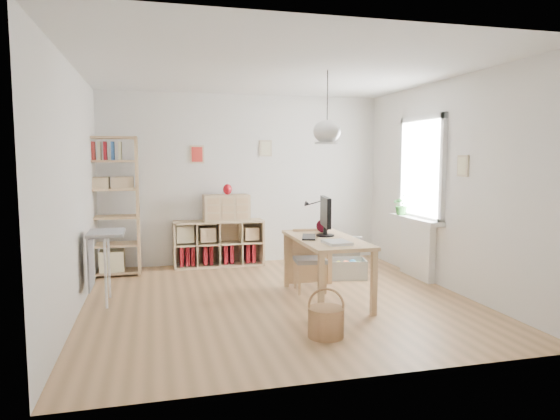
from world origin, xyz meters
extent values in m
plane|color=tan|center=(0.00, 0.00, 0.00)|extent=(4.50, 4.50, 0.00)
plane|color=white|center=(0.00, 2.25, 1.35)|extent=(4.50, 0.00, 4.50)
plane|color=white|center=(0.00, -2.25, 1.35)|extent=(4.50, 0.00, 4.50)
plane|color=white|center=(-2.25, 0.00, 1.35)|extent=(0.00, 4.50, 4.50)
plane|color=white|center=(2.25, 0.00, 1.35)|extent=(0.00, 4.50, 4.50)
plane|color=white|center=(0.00, 0.00, 2.70)|extent=(4.50, 4.50, 0.00)
cylinder|color=black|center=(0.55, -0.15, 2.36)|extent=(0.01, 0.01, 0.68)
ellipsoid|color=white|center=(0.55, -0.15, 2.00)|extent=(0.32, 0.32, 0.27)
cube|color=white|center=(2.23, 0.60, 1.55)|extent=(0.03, 1.00, 1.30)
cube|color=white|center=(2.21, 0.06, 1.55)|extent=(0.06, 0.08, 1.46)
cube|color=white|center=(2.21, 1.14, 1.55)|extent=(0.06, 0.08, 1.46)
cube|color=white|center=(2.21, 0.60, 2.24)|extent=(0.06, 1.16, 0.08)
cube|color=white|center=(2.21, 0.60, 0.86)|extent=(0.06, 1.16, 0.08)
cube|color=white|center=(2.19, 0.60, 0.40)|extent=(0.10, 0.80, 0.80)
cube|color=white|center=(2.14, 0.60, 0.83)|extent=(0.22, 1.20, 0.06)
cube|color=#D5B27A|center=(0.55, -0.15, 0.73)|extent=(0.70, 1.50, 0.04)
cube|color=#D5B27A|center=(0.25, -0.85, 0.35)|extent=(0.06, 0.06, 0.71)
cube|color=#D5B27A|center=(0.25, 0.55, 0.35)|extent=(0.06, 0.06, 0.71)
cube|color=#D5B27A|center=(0.85, -0.85, 0.35)|extent=(0.06, 0.06, 0.71)
cube|color=#D5B27A|center=(0.85, 0.55, 0.35)|extent=(0.06, 0.06, 0.71)
cube|color=tan|center=(-0.45, 2.04, 0.01)|extent=(1.40, 0.38, 0.03)
cube|color=tan|center=(-0.45, 2.04, 0.70)|extent=(1.40, 0.38, 0.03)
cube|color=tan|center=(-1.14, 2.04, 0.36)|extent=(0.03, 0.38, 0.72)
cube|color=tan|center=(0.23, 2.04, 0.36)|extent=(0.03, 0.38, 0.72)
cube|color=tan|center=(-0.45, 2.22, 0.36)|extent=(1.40, 0.02, 0.72)
cube|color=maroon|center=(-1.03, 2.06, 0.19)|extent=(0.06, 0.26, 0.30)
cube|color=maroon|center=(-0.94, 2.06, 0.19)|extent=(0.05, 0.26, 0.30)
cube|color=maroon|center=(-0.86, 2.06, 0.19)|extent=(0.05, 0.26, 0.30)
cube|color=maroon|center=(-0.67, 2.06, 0.19)|extent=(0.05, 0.26, 0.30)
cube|color=maroon|center=(-0.58, 2.06, 0.19)|extent=(0.05, 0.26, 0.30)
cube|color=maroon|center=(-0.35, 2.06, 0.19)|extent=(0.06, 0.26, 0.30)
cube|color=maroon|center=(-0.26, 2.06, 0.19)|extent=(0.06, 0.26, 0.30)
cube|color=maroon|center=(0.00, 2.06, 0.19)|extent=(0.06, 0.26, 0.30)
cube|color=maroon|center=(0.09, 2.06, 0.19)|extent=(0.05, 0.26, 0.30)
cube|color=#D5B27A|center=(-2.41, 1.80, 1.00)|extent=(0.04, 0.38, 2.00)
cube|color=#D5B27A|center=(-1.65, 1.80, 1.00)|extent=(0.04, 0.38, 2.00)
cube|color=#D5B27A|center=(-2.03, 1.80, 0.05)|extent=(0.76, 0.38, 0.03)
cube|color=#D5B27A|center=(-2.03, 1.80, 0.45)|extent=(0.76, 0.38, 0.03)
cube|color=#D5B27A|center=(-2.03, 1.80, 0.85)|extent=(0.76, 0.38, 0.03)
cube|color=#D5B27A|center=(-2.03, 1.80, 1.25)|extent=(0.76, 0.38, 0.03)
cube|color=#D5B27A|center=(-2.03, 1.80, 1.65)|extent=(0.76, 0.38, 0.03)
cube|color=#D5B27A|center=(-2.03, 1.80, 1.98)|extent=(0.76, 0.38, 0.03)
cube|color=#2B599E|center=(-2.31, 1.80, 1.79)|extent=(0.04, 0.18, 0.26)
cube|color=maroon|center=(-2.23, 1.80, 1.79)|extent=(0.04, 0.18, 0.26)
cube|color=beige|center=(-2.15, 1.80, 1.79)|extent=(0.04, 0.18, 0.26)
cube|color=maroon|center=(-2.07, 1.80, 1.79)|extent=(0.04, 0.18, 0.26)
cube|color=#2B599E|center=(-1.97, 1.80, 1.79)|extent=(0.04, 0.18, 0.26)
cube|color=beige|center=(-1.87, 1.80, 1.79)|extent=(0.04, 0.18, 0.26)
cube|color=gray|center=(-1.97, 0.35, 0.83)|extent=(0.40, 0.55, 0.04)
cylinder|color=white|center=(-1.97, 0.13, 0.41)|extent=(0.03, 0.03, 0.82)
cylinder|color=white|center=(-1.97, 0.57, 0.41)|extent=(0.03, 0.03, 0.82)
cube|color=gray|center=(-2.15, 0.35, 0.50)|extent=(0.02, 0.50, 0.62)
cube|color=gray|center=(0.48, 0.26, 0.41)|extent=(0.42, 0.42, 0.05)
cube|color=#D5B27A|center=(0.30, 0.11, 0.19)|extent=(0.04, 0.04, 0.38)
cube|color=#D5B27A|center=(0.34, 0.44, 0.19)|extent=(0.04, 0.04, 0.38)
cube|color=#D5B27A|center=(0.63, 0.08, 0.19)|extent=(0.04, 0.04, 0.38)
cube|color=#D5B27A|center=(0.66, 0.40, 0.19)|extent=(0.04, 0.04, 0.38)
cube|color=#D5B27A|center=(0.50, 0.43, 0.61)|extent=(0.38, 0.08, 0.35)
cylinder|color=olive|center=(0.14, -1.34, 0.14)|extent=(0.34, 0.34, 0.28)
torus|color=olive|center=(0.14, -1.34, 0.30)|extent=(0.34, 0.14, 0.35)
cube|color=silver|center=(1.20, 0.79, 0.01)|extent=(0.59, 0.46, 0.02)
cube|color=silver|center=(0.95, 0.84, 0.14)|extent=(0.09, 0.36, 0.27)
cube|color=silver|center=(1.45, 0.74, 0.14)|extent=(0.09, 0.36, 0.27)
cube|color=silver|center=(1.16, 0.62, 0.14)|extent=(0.52, 0.13, 0.27)
cube|color=silver|center=(1.24, 0.96, 0.14)|extent=(0.52, 0.13, 0.27)
cube|color=silver|center=(1.27, 1.11, 0.39)|extent=(0.55, 0.28, 0.34)
sphere|color=#C7D017|center=(1.07, 0.76, 0.20)|extent=(0.12, 0.12, 0.12)
sphere|color=#1B7CBE|center=(1.30, 0.82, 0.20)|extent=(0.12, 0.12, 0.12)
sphere|color=#D8451B|center=(1.18, 0.78, 0.20)|extent=(0.12, 0.12, 0.12)
sphere|color=green|center=(1.33, 0.69, 0.20)|extent=(0.12, 0.12, 0.12)
cylinder|color=black|center=(0.59, -0.02, 0.76)|extent=(0.22, 0.22, 0.02)
cylinder|color=black|center=(0.59, -0.02, 0.82)|extent=(0.05, 0.05, 0.10)
cube|color=black|center=(0.59, -0.02, 1.05)|extent=(0.15, 0.55, 0.36)
cube|color=black|center=(0.36, -0.09, 0.76)|extent=(0.27, 0.44, 0.02)
cylinder|color=black|center=(0.81, 0.52, 0.77)|extent=(0.05, 0.05, 0.04)
cylinder|color=black|center=(0.81, 0.52, 0.94)|extent=(0.01, 0.01, 0.35)
cone|color=black|center=(0.51, 0.44, 1.10)|extent=(0.09, 0.06, 0.08)
sphere|color=#4C0A1B|center=(0.66, 0.27, 0.83)|extent=(0.17, 0.17, 0.17)
cube|color=white|center=(0.53, -0.57, 0.77)|extent=(0.27, 0.33, 0.03)
cube|color=tan|center=(-0.33, 2.04, 0.92)|extent=(0.71, 0.34, 0.40)
ellipsoid|color=#AC0E19|center=(-0.30, 2.04, 1.21)|extent=(0.14, 0.14, 0.17)
imported|color=#2A6E29|center=(2.12, 0.95, 1.01)|extent=(0.31, 0.29, 0.30)
camera|label=1|loc=(-1.42, -5.69, 1.70)|focal=32.00mm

